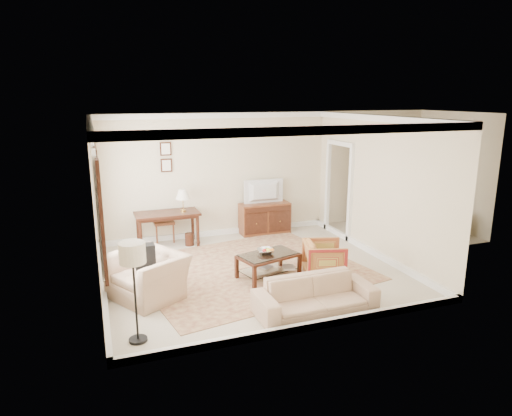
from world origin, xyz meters
TOP-DOWN VIEW (x-y plane):
  - room_shell at (0.00, 0.00)m, footprint 5.51×5.01m
  - annex_bedroom at (4.49, 1.15)m, footprint 3.00×2.70m
  - window_front at (-2.70, -0.70)m, footprint 0.12×1.56m
  - window_rear at (-2.70, 0.90)m, footprint 0.12×1.56m
  - doorway at (2.71, 1.50)m, footprint 0.10×1.12m
  - rug at (-0.04, 0.07)m, footprint 4.63×4.15m
  - writing_desk at (-1.26, 2.05)m, footprint 1.40×0.70m
  - desk_chair at (-1.30, 2.40)m, footprint 0.53×0.53m
  - desk_lamp at (-0.89, 2.05)m, footprint 0.32×0.32m
  - framed_prints at (-1.16, 2.47)m, footprint 0.25×0.04m
  - sideboard at (1.12, 2.24)m, footprint 1.21×0.47m
  - tv at (1.12, 2.22)m, footprint 0.94×0.54m
  - coffee_table at (0.18, -0.43)m, footprint 1.20×0.89m
  - fruit_bowl at (0.15, -0.37)m, footprint 0.42×0.42m
  - book_a at (0.05, -0.37)m, footprint 0.26×0.17m
  - book_b at (0.45, -0.48)m, footprint 0.28×0.10m
  - striped_armchair at (1.18, -0.72)m, footprint 0.84×0.87m
  - club_armchair at (-2.01, -0.54)m, footprint 1.22×1.37m
  - backpack at (-2.04, -0.56)m, footprint 0.38×0.38m
  - sofa at (0.35, -1.98)m, footprint 1.88×0.56m
  - floor_lamp at (-2.32, -1.93)m, footprint 0.35×0.35m

SIDE VIEW (x-z plane):
  - rug at x=-0.04m, z-range 0.00..0.01m
  - book_b at x=0.45m, z-range -0.02..0.36m
  - book_a at x=0.05m, z-range -0.01..0.37m
  - annex_bedroom at x=4.49m, z-range -1.11..1.79m
  - coffee_table at x=0.18m, z-range 0.12..0.58m
  - striped_armchair at x=1.18m, z-range 0.00..0.73m
  - sofa at x=0.35m, z-range 0.00..0.73m
  - sideboard at x=1.12m, z-range 0.00..0.75m
  - club_armchair at x=-2.01m, z-range 0.00..1.01m
  - fruit_bowl at x=0.15m, z-range 0.46..0.56m
  - desk_chair at x=-1.30m, z-range 0.00..1.05m
  - writing_desk at x=-1.26m, z-range 0.27..1.04m
  - backpack at x=-2.04m, z-range 0.55..0.95m
  - desk_lamp at x=-0.89m, z-range 0.76..1.26m
  - doorway at x=2.71m, z-range -0.05..2.20m
  - floor_lamp at x=-2.32m, z-range 0.46..1.88m
  - tv at x=1.12m, z-range 1.15..1.28m
  - window_front at x=-2.70m, z-range 0.65..2.45m
  - window_rear at x=-2.70m, z-range 0.65..2.45m
  - framed_prints at x=-1.16m, z-range 1.60..2.28m
  - room_shell at x=0.00m, z-range 1.02..3.93m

